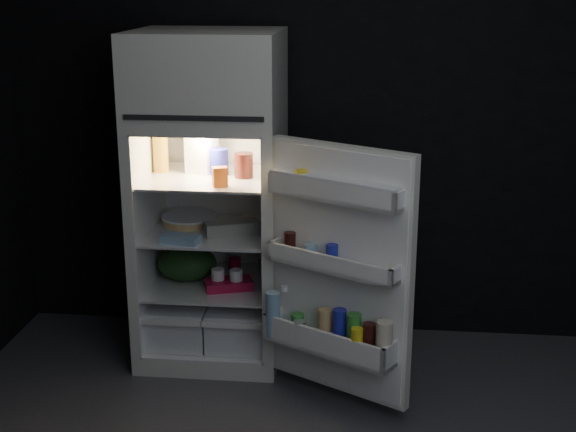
# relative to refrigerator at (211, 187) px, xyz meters

# --- Properties ---
(wall_back) EXTENTS (4.00, 0.00, 2.70)m
(wall_back) POSITION_rel_refrigerator_xyz_m (0.79, 0.38, 0.39)
(wall_back) COLOR black
(wall_back) RESTS_ON ground
(refrigerator) EXTENTS (0.76, 0.71, 1.78)m
(refrigerator) POSITION_rel_refrigerator_xyz_m (0.00, 0.00, 0.00)
(refrigerator) COLOR white
(refrigerator) RESTS_ON ground
(fridge_door) EXTENTS (0.72, 0.52, 1.22)m
(fridge_door) POSITION_rel_refrigerator_xyz_m (0.71, -0.56, -0.27)
(fridge_door) COLOR white
(fridge_door) RESTS_ON ground
(milk_jug) EXTENTS (0.17, 0.17, 0.24)m
(milk_jug) POSITION_rel_refrigerator_xyz_m (-0.05, 0.03, 0.19)
(milk_jug) COLOR white
(milk_jug) RESTS_ON refrigerator
(mayo_jar) EXTENTS (0.12, 0.12, 0.14)m
(mayo_jar) POSITION_rel_refrigerator_xyz_m (0.05, -0.01, 0.14)
(mayo_jar) COLOR #1E22A2
(mayo_jar) RESTS_ON refrigerator
(jam_jar) EXTENTS (0.13, 0.13, 0.13)m
(jam_jar) POSITION_rel_refrigerator_xyz_m (0.19, -0.06, 0.14)
(jam_jar) COLOR black
(jam_jar) RESTS_ON refrigerator
(amber_bottle) EXTENTS (0.08, 0.08, 0.22)m
(amber_bottle) POSITION_rel_refrigerator_xyz_m (-0.27, 0.02, 0.18)
(amber_bottle) COLOR #AC7F1B
(amber_bottle) RESTS_ON refrigerator
(small_carton) EXTENTS (0.09, 0.08, 0.10)m
(small_carton) POSITION_rel_refrigerator_xyz_m (0.10, -0.26, 0.12)
(small_carton) COLOR orange
(small_carton) RESTS_ON refrigerator
(egg_carton) EXTENTS (0.30, 0.19, 0.07)m
(egg_carton) POSITION_rel_refrigerator_xyz_m (0.13, -0.11, -0.19)
(egg_carton) COLOR gray
(egg_carton) RESTS_ON refrigerator
(pie) EXTENTS (0.30, 0.30, 0.04)m
(pie) POSITION_rel_refrigerator_xyz_m (-0.14, 0.05, -0.21)
(pie) COLOR tan
(pie) RESTS_ON refrigerator
(flat_package) EXTENTS (0.21, 0.14, 0.04)m
(flat_package) POSITION_rel_refrigerator_xyz_m (-0.11, -0.28, -0.21)
(flat_package) COLOR #7EA3C3
(flat_package) RESTS_ON refrigerator
(wrapped_pkg) EXTENTS (0.16, 0.14, 0.05)m
(wrapped_pkg) POSITION_rel_refrigerator_xyz_m (0.21, 0.07, -0.20)
(wrapped_pkg) COLOR beige
(wrapped_pkg) RESTS_ON refrigerator
(produce_bag) EXTENTS (0.34, 0.30, 0.20)m
(produce_bag) POSITION_rel_refrigerator_xyz_m (-0.14, -0.02, -0.43)
(produce_bag) COLOR #193815
(produce_bag) RESTS_ON refrigerator
(yogurt_tray) EXTENTS (0.28, 0.20, 0.05)m
(yogurt_tray) POSITION_rel_refrigerator_xyz_m (0.11, -0.14, -0.50)
(yogurt_tray) COLOR #A30E32
(yogurt_tray) RESTS_ON refrigerator
(small_can_red) EXTENTS (0.08, 0.08, 0.09)m
(small_can_red) POSITION_rel_refrigerator_xyz_m (0.10, 0.10, -0.48)
(small_can_red) COLOR #A30E32
(small_can_red) RESTS_ON refrigerator
(small_can_silver) EXTENTS (0.08, 0.08, 0.09)m
(small_can_silver) POSITION_rel_refrigerator_xyz_m (0.28, 0.09, -0.48)
(small_can_silver) COLOR silver
(small_can_silver) RESTS_ON refrigerator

